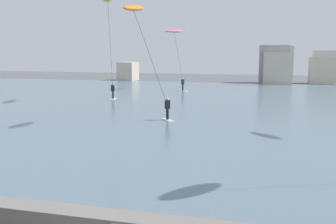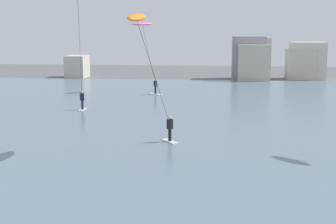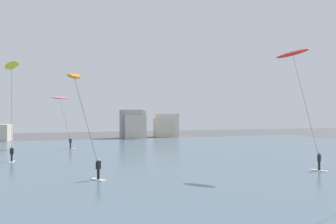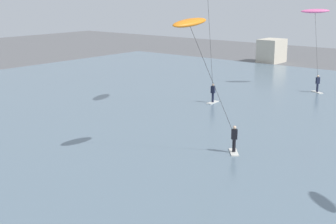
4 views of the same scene
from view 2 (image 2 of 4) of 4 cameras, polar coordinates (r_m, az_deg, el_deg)
name	(u,v)px [view 2 (image 2 of 4)]	position (r m, az deg, el deg)	size (l,w,h in m)	color
water_bay	(218,118)	(37.46, 6.13, -0.70)	(84.00, 52.00, 0.10)	slate
far_shore_buildings	(253,61)	(65.40, 10.37, 6.16)	(35.90, 5.82, 5.89)	beige
kitesurfer_orange	(142,36)	(26.70, -3.17, 9.24)	(2.83, 4.28, 8.02)	silver
kitesurfer_pink	(144,31)	(51.29, -2.96, 9.83)	(3.74, 4.12, 7.70)	silver
kitesurfer_yellow	(78,4)	(38.88, -10.94, 12.81)	(2.38, 4.02, 10.31)	silver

